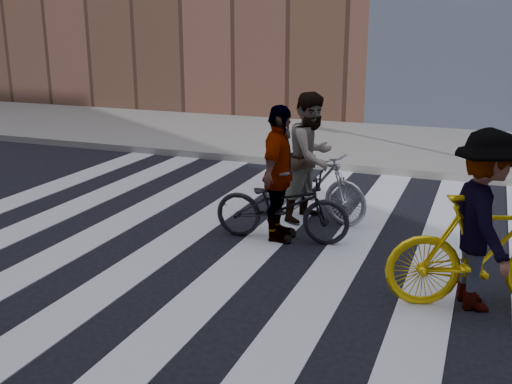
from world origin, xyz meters
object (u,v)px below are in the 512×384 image
Objects in this scene: bike_yellow_right at (485,252)px; bike_dark_rear at (282,206)px; rider_right at (483,221)px; rider_rear at (279,174)px; bike_silver_mid at (314,184)px; rider_mid at (311,157)px.

bike_yellow_right reaches higher than bike_dark_rear.
rider_right is at bearing -118.96° from bike_dark_rear.
bike_dark_rear is at bearing 47.39° from bike_yellow_right.
rider_right is at bearing 70.87° from bike_yellow_right.
rider_rear is (-2.52, 1.10, -0.02)m from rider_right.
bike_yellow_right is at bearing -114.11° from bike_silver_mid.
rider_right is at bearing -114.71° from bike_silver_mid.
bike_yellow_right reaches higher than bike_silver_mid.
rider_rear is (-0.05, 0.00, 0.43)m from bike_dark_rear.
rider_right reaches higher than bike_dark_rear.
rider_rear is at bearing -170.88° from rider_mid.
bike_silver_mid is 3.16m from rider_right.
bike_silver_mid is at bearing -72.56° from rider_mid.
rider_mid reaches higher than bike_silver_mid.
rider_rear is at bearing -173.64° from bike_silver_mid.
bike_dark_rear is (-2.52, 1.10, -0.12)m from bike_yellow_right.
rider_mid is (-0.05, 0.00, 0.41)m from bike_silver_mid.
bike_silver_mid is 3.18m from bike_yellow_right.
bike_dark_rear is at bearing 46.97° from rider_right.
rider_right is 1.02× the size of rider_rear.
rider_rear is at bearing 47.39° from rider_right.
rider_rear is (-0.20, -1.01, 0.38)m from bike_silver_mid.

